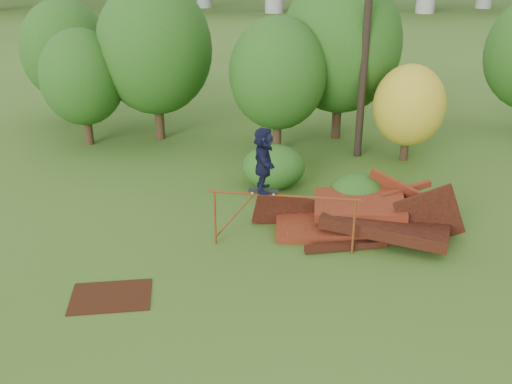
{
  "coord_description": "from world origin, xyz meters",
  "views": [
    {
      "loc": [
        -0.48,
        -11.48,
        7.45
      ],
      "look_at": [
        -0.8,
        2.0,
        1.6
      ],
      "focal_mm": 40.0,
      "sensor_mm": 36.0,
      "label": 1
    }
  ],
  "objects_px": {
    "flat_plate": "(111,296)",
    "utility_pole": "(368,4)",
    "skater": "(264,160)",
    "scrap_pile": "(363,218)"
  },
  "relations": [
    {
      "from": "skater",
      "to": "flat_plate",
      "type": "relative_size",
      "value": 0.93
    },
    {
      "from": "utility_pole",
      "to": "skater",
      "type": "bearing_deg",
      "value": -115.76
    },
    {
      "from": "skater",
      "to": "utility_pole",
      "type": "bearing_deg",
      "value": -28.15
    },
    {
      "from": "scrap_pile",
      "to": "flat_plate",
      "type": "distance_m",
      "value": 7.19
    },
    {
      "from": "flat_plate",
      "to": "utility_pole",
      "type": "height_order",
      "value": "utility_pole"
    },
    {
      "from": "scrap_pile",
      "to": "skater",
      "type": "distance_m",
      "value": 3.64
    },
    {
      "from": "scrap_pile",
      "to": "utility_pole",
      "type": "distance_m",
      "value": 8.2
    },
    {
      "from": "scrap_pile",
      "to": "utility_pole",
      "type": "bearing_deg",
      "value": 83.31
    },
    {
      "from": "scrap_pile",
      "to": "flat_plate",
      "type": "relative_size",
      "value": 3.24
    },
    {
      "from": "flat_plate",
      "to": "utility_pole",
      "type": "bearing_deg",
      "value": 54.38
    }
  ]
}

